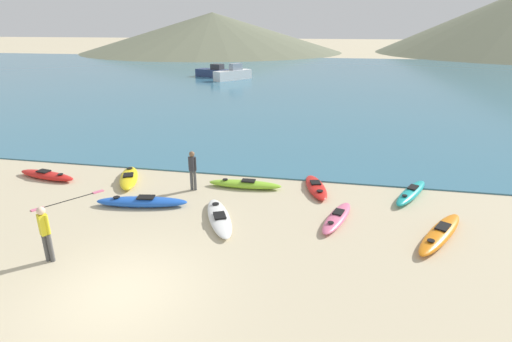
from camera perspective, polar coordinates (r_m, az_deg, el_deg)
ground_plane at (r=11.28m, az=-18.73°, el=-16.11°), size 400.00×400.00×0.00m
bay_water at (r=52.13m, az=5.80°, el=12.96°), size 160.00×70.00×0.06m
far_hill_left at (r=107.64m, az=-6.19°, el=19.11°), size 65.00×65.00×9.43m
kayak_on_sand_0 at (r=20.14m, az=-27.72°, el=-0.53°), size 3.11×1.21×0.36m
kayak_on_sand_1 at (r=16.84m, az=-1.59°, el=-1.90°), size 3.12×0.70×0.36m
kayak_on_sand_2 at (r=14.32m, az=24.85°, el=-8.07°), size 2.28×3.40×0.36m
kayak_on_sand_3 at (r=14.33m, az=11.50°, el=-6.52°), size 1.32×2.75×0.32m
kayak_on_sand_4 at (r=14.13m, az=-5.29°, el=-6.61°), size 1.96×3.12×0.31m
kayak_on_sand_5 at (r=18.38m, az=-17.70°, el=-0.92°), size 1.84×2.87×0.38m
kayak_on_sand_6 at (r=17.14m, az=21.29°, el=-2.90°), size 1.87×3.03×0.38m
kayak_on_sand_7 at (r=15.77m, az=-15.99°, el=-4.24°), size 3.54×1.28×0.39m
kayak_on_sand_8 at (r=16.77m, az=8.56°, el=-2.29°), size 1.38×2.76×0.32m
person_near_foreground at (r=12.91m, az=-27.94°, el=-7.53°), size 0.35×0.31×1.73m
person_near_waterline at (r=16.53m, az=-9.05°, el=0.41°), size 0.34×0.25×1.68m
moored_boat_0 at (r=50.83m, az=-3.30°, el=13.65°), size 4.12×4.89×1.94m
moored_boat_1 at (r=53.95m, az=-5.91°, el=13.84°), size 5.24×3.40×1.65m
loose_paddle at (r=17.32m, az=-25.11°, el=-3.77°), size 1.69×2.41×0.03m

